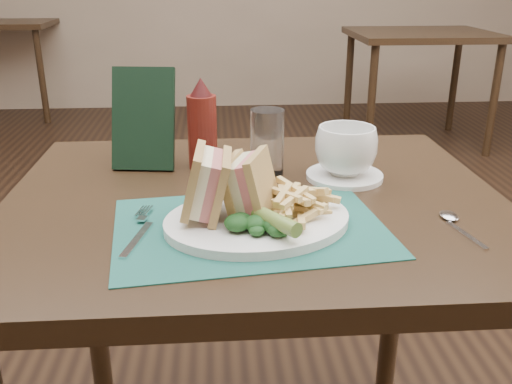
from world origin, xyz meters
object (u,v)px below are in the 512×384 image
coffee_cup (346,150)px  drinking_glass (267,142)px  placemat (250,227)px  sandwich_half_b (237,182)px  table_bg_right (416,89)px  plate (257,221)px  table_bg_left (3,68)px  check_presenter (143,119)px  saucer (344,176)px  sandwich_half_a (193,183)px  ketchup_bottle (202,124)px  table_main (255,365)px

coffee_cup → drinking_glass: (-0.15, 0.04, 0.01)m
placemat → sandwich_half_b: 0.07m
placemat → drinking_glass: (0.05, 0.26, 0.06)m
table_bg_right → plate: (-1.29, -2.90, 0.38)m
table_bg_left → check_presenter: bearing=-66.8°
placemat → drinking_glass: 0.27m
plate → coffee_cup: size_ratio=2.51×
saucer → coffee_cup: size_ratio=1.25×
table_bg_right → sandwich_half_a: (-1.39, -2.89, 0.45)m
coffee_cup → ketchup_bottle: (-0.28, 0.08, 0.04)m
sandwich_half_a → table_bg_right: bearing=66.9°
table_bg_right → ketchup_bottle: size_ratio=4.84×
table_bg_right → sandwich_half_b: (-1.32, -2.88, 0.44)m
table_bg_left → sandwich_half_a: size_ratio=8.11×
plate → check_presenter: bearing=108.9°
sandwich_half_b → saucer: size_ratio=0.68×
table_main → drinking_glass: 0.46m
plate → placemat: bearing=-175.2°
saucer → coffee_cup: coffee_cup is taller
table_bg_right → sandwich_half_a: 3.23m
plate → sandwich_half_b: 0.07m
placemat → plate: plate is taller
sandwich_half_a → sandwich_half_b: bearing=10.4°
saucer → coffee_cup: 0.05m
saucer → table_bg_right: bearing=67.7°
drinking_glass → ketchup_bottle: size_ratio=0.70×
coffee_cup → check_presenter: bearing=165.3°
coffee_cup → table_bg_right: bearing=67.7°
table_bg_right → sandwich_half_a: bearing=-115.7°
table_main → plate: (-0.01, -0.13, 0.38)m
check_presenter → table_bg_left: bearing=120.6°
drinking_glass → check_presenter: 0.26m
table_bg_right → coffee_cup: bearing=-112.3°
table_bg_left → sandwich_half_b: sandwich_half_b is taller
table_main → placemat: (-0.02, -0.14, 0.38)m
table_main → table_bg_left: (-1.77, 3.82, 0.00)m
saucer → ketchup_bottle: 0.30m
plate → sandwich_half_a: (-0.10, 0.01, 0.06)m
table_bg_left → sandwich_half_a: 4.31m
table_bg_left → drinking_glass: size_ratio=6.92×
sandwich_half_a → placemat: bearing=-6.9°
placemat → drinking_glass: size_ratio=3.27×
placemat → check_presenter: check_presenter is taller
drinking_glass → check_presenter: (-0.25, 0.06, 0.04)m
table_bg_left → ketchup_bottle: size_ratio=4.84×
saucer → drinking_glass: drinking_glass is taller
plate → saucer: 0.28m
drinking_glass → sandwich_half_b: bearing=-106.7°
coffee_cup → saucer: bearing=0.0°
table_bg_right → coffee_cup: (-1.10, -2.69, 0.43)m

